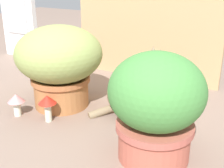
% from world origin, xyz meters
% --- Properties ---
extents(ground_plane, '(6.00, 6.00, 0.00)m').
position_xyz_m(ground_plane, '(0.00, 0.00, 0.00)').
color(ground_plane, '#846D5F').
extents(cardboard_backdrop, '(0.90, 0.03, 0.93)m').
position_xyz_m(cardboard_backdrop, '(-0.01, 0.59, 0.47)').
color(cardboard_backdrop, tan).
rests_on(cardboard_backdrop, ground).
extents(window_panel_white, '(0.31, 0.05, 0.79)m').
position_xyz_m(window_panel_white, '(-1.02, 0.58, 0.40)').
color(window_panel_white, white).
rests_on(window_panel_white, ground).
extents(grass_planter, '(0.41, 0.41, 0.40)m').
position_xyz_m(grass_planter, '(-0.21, 0.02, 0.22)').
color(grass_planter, '#AF6E3F').
rests_on(grass_planter, ground).
extents(leafy_planter, '(0.33, 0.33, 0.39)m').
position_xyz_m(leafy_planter, '(0.36, -0.17, 0.21)').
color(leafy_planter, '#B95B49').
rests_on(leafy_planter, ground).
extents(cat, '(0.32, 0.32, 0.32)m').
position_xyz_m(cat, '(0.16, 0.12, 0.12)').
color(cat, '#887557').
rests_on(cat, ground).
extents(mushroom_ornament_pink, '(0.08, 0.08, 0.11)m').
position_xyz_m(mushroom_ornament_pink, '(-0.31, -0.18, 0.08)').
color(mushroom_ornament_pink, silver).
rests_on(mushroom_ornament_pink, ground).
extents(mushroom_ornament_red, '(0.08, 0.08, 0.12)m').
position_xyz_m(mushroom_ornament_red, '(-0.15, -0.15, 0.09)').
color(mushroom_ornament_red, silver).
rests_on(mushroom_ornament_red, ground).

